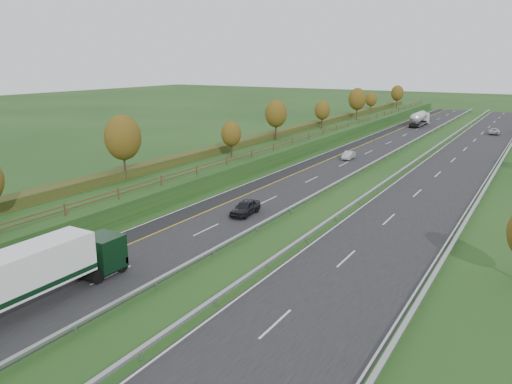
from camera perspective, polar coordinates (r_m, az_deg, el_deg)
ground at (r=72.73m, az=13.85°, el=2.00°), size 400.00×400.00×0.00m
near_carriageway at (r=79.89m, az=9.43°, el=3.37°), size 10.50×200.00×0.04m
far_carriageway at (r=75.66m, az=21.13°, el=1.93°), size 10.50×200.00×0.04m
hard_shoulder at (r=81.28m, az=6.97°, el=3.66°), size 3.00×200.00×0.04m
lane_markings at (r=77.74m, az=13.79°, el=2.85°), size 26.75×200.00×0.01m
embankment_left at (r=85.17m, az=1.27°, el=4.95°), size 12.00×200.00×2.00m
hedge_left at (r=85.90m, az=0.11°, el=6.08°), size 2.20×180.00×1.10m
fence_left at (r=82.44m, az=3.88°, el=5.80°), size 0.12×189.06×1.20m
median_barrier_near at (r=77.94m, az=13.35°, el=3.33°), size 0.32×200.00×0.71m
median_barrier_far at (r=76.63m, az=16.98°, el=2.89°), size 0.32×200.00×0.71m
outer_barrier_far at (r=74.86m, az=25.53°, el=1.81°), size 0.32×200.00×0.71m
trees_left at (r=81.33m, az=0.34°, el=8.30°), size 6.64×164.30×7.66m
box_lorry at (r=34.99m, az=-25.81°, el=-9.02°), size 2.58×16.28×4.06m
road_tanker at (r=129.45m, az=18.18°, el=8.00°), size 2.40×11.22×3.46m
car_dark_near at (r=51.78m, az=-1.24°, el=-1.80°), size 2.07×4.52×1.50m
car_silver_mid at (r=82.61m, az=10.53°, el=4.16°), size 1.61×3.94×1.27m
car_small_far at (r=138.35m, az=18.63°, el=7.92°), size 2.75×5.58×1.56m
car_oncoming at (r=120.79m, az=25.58°, el=6.28°), size 2.56×4.82×1.29m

